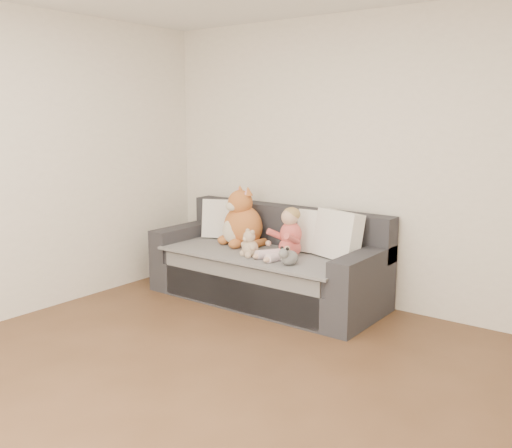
{
  "coord_description": "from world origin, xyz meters",
  "views": [
    {
      "loc": [
        2.22,
        -2.15,
        1.71
      ],
      "look_at": [
        -0.8,
        1.87,
        0.75
      ],
      "focal_mm": 40.0,
      "sensor_mm": 36.0,
      "label": 1
    }
  ],
  "objects_px": {
    "teddy_bear": "(249,245)",
    "sofa": "(268,267)",
    "toddler": "(287,236)",
    "sippy_cup": "(248,248)",
    "plush_cat": "(242,223)"
  },
  "relations": [
    {
      "from": "sofa",
      "to": "teddy_bear",
      "type": "height_order",
      "value": "sofa"
    },
    {
      "from": "toddler",
      "to": "teddy_bear",
      "type": "xyz_separation_m",
      "value": [
        -0.28,
        -0.2,
        -0.09
      ]
    },
    {
      "from": "toddler",
      "to": "sofa",
      "type": "bearing_deg",
      "value": 176.49
    },
    {
      "from": "sippy_cup",
      "to": "plush_cat",
      "type": "bearing_deg",
      "value": 136.69
    },
    {
      "from": "sofa",
      "to": "teddy_bear",
      "type": "bearing_deg",
      "value": -88.55
    },
    {
      "from": "sofa",
      "to": "plush_cat",
      "type": "bearing_deg",
      "value": 176.53
    },
    {
      "from": "sofa",
      "to": "teddy_bear",
      "type": "xyz_separation_m",
      "value": [
        0.01,
        -0.3,
        0.26
      ]
    },
    {
      "from": "toddler",
      "to": "sippy_cup",
      "type": "relative_size",
      "value": 3.88
    },
    {
      "from": "sofa",
      "to": "plush_cat",
      "type": "distance_m",
      "value": 0.51
    },
    {
      "from": "teddy_bear",
      "to": "sofa",
      "type": "bearing_deg",
      "value": 111.24
    },
    {
      "from": "plush_cat",
      "to": "teddy_bear",
      "type": "height_order",
      "value": "plush_cat"
    },
    {
      "from": "sofa",
      "to": "plush_cat",
      "type": "relative_size",
      "value": 3.64
    },
    {
      "from": "plush_cat",
      "to": "sippy_cup",
      "type": "height_order",
      "value": "plush_cat"
    },
    {
      "from": "sofa",
      "to": "toddler",
      "type": "relative_size",
      "value": 4.79
    },
    {
      "from": "sofa",
      "to": "sippy_cup",
      "type": "bearing_deg",
      "value": -96.94
    }
  ]
}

